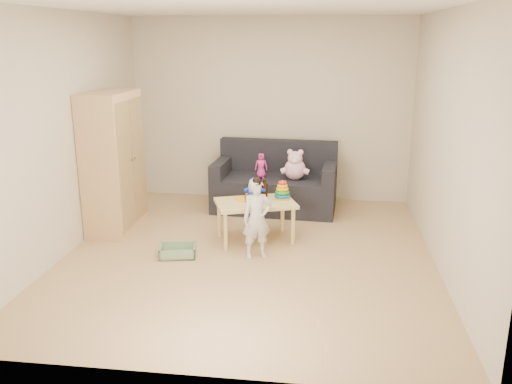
# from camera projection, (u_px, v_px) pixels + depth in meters

# --- Properties ---
(room) EXTENTS (4.50, 4.50, 4.50)m
(room) POSITION_uv_depth(u_px,v_px,m) (248.00, 138.00, 5.63)
(room) COLOR tan
(room) RESTS_ON ground
(wardrobe) EXTENTS (0.47, 0.94, 1.70)m
(wardrobe) POSITION_uv_depth(u_px,v_px,m) (113.00, 162.00, 6.58)
(wardrobe) COLOR tan
(wardrobe) RESTS_ON ground
(sofa) EXTENTS (1.70, 0.93, 0.47)m
(sofa) POSITION_uv_depth(u_px,v_px,m) (275.00, 193.00, 7.48)
(sofa) COLOR black
(sofa) RESTS_ON ground
(play_table) EXTENTS (1.04, 0.84, 0.47)m
(play_table) POSITION_uv_depth(u_px,v_px,m) (255.00, 221.00, 6.35)
(play_table) COLOR #D8BD76
(play_table) RESTS_ON ground
(storage_bin) EXTENTS (0.44, 0.36, 0.12)m
(storage_bin) POSITION_uv_depth(u_px,v_px,m) (178.00, 251.00, 5.93)
(storage_bin) COLOR gray
(storage_bin) RESTS_ON ground
(toddler) EXTENTS (0.37, 0.32, 0.85)m
(toddler) POSITION_uv_depth(u_px,v_px,m) (257.00, 220.00, 5.82)
(toddler) COLOR silver
(toddler) RESTS_ON ground
(pink_bear) EXTENTS (0.32, 0.27, 0.35)m
(pink_bear) POSITION_uv_depth(u_px,v_px,m) (295.00, 167.00, 7.24)
(pink_bear) COLOR #FFBBD2
(pink_bear) RESTS_ON sofa
(doll) EXTENTS (0.18, 0.13, 0.34)m
(doll) POSITION_uv_depth(u_px,v_px,m) (261.00, 166.00, 7.32)
(doll) COLOR #F02DA6
(doll) RESTS_ON sofa
(ring_stacker) EXTENTS (0.19, 0.19, 0.22)m
(ring_stacker) POSITION_uv_depth(u_px,v_px,m) (282.00, 192.00, 6.37)
(ring_stacker) COLOR #DFB40B
(ring_stacker) RESTS_ON play_table
(brown_bottle) EXTENTS (0.08, 0.08, 0.22)m
(brown_bottle) POSITION_uv_depth(u_px,v_px,m) (265.00, 189.00, 6.45)
(brown_bottle) COLOR black
(brown_bottle) RESTS_ON play_table
(blue_plush) EXTENTS (0.27, 0.26, 0.26)m
(blue_plush) POSITION_uv_depth(u_px,v_px,m) (254.00, 187.00, 6.40)
(blue_plush) COLOR blue
(blue_plush) RESTS_ON play_table
(wooden_figure) EXTENTS (0.05, 0.05, 0.12)m
(wooden_figure) POSITION_uv_depth(u_px,v_px,m) (247.00, 198.00, 6.22)
(wooden_figure) COLOR brown
(wooden_figure) RESTS_ON play_table
(yellow_book) EXTENTS (0.27, 0.27, 0.01)m
(yellow_book) POSITION_uv_depth(u_px,v_px,m) (244.00, 199.00, 6.38)
(yellow_book) COLOR #FFAE1A
(yellow_book) RESTS_ON play_table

